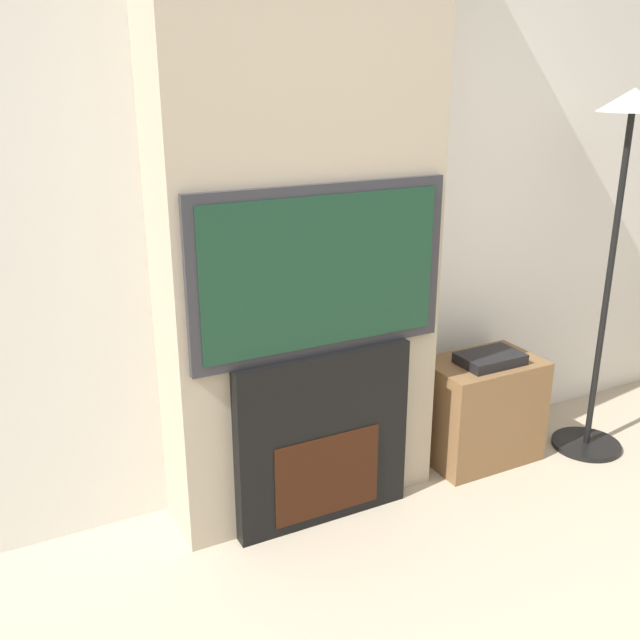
% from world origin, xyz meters
% --- Properties ---
extents(wall_back, '(6.00, 0.06, 2.70)m').
position_xyz_m(wall_back, '(0.00, 2.03, 1.35)').
color(wall_back, silver).
rests_on(wall_back, ground_plane).
extents(chimney_breast, '(1.15, 0.34, 2.70)m').
position_xyz_m(chimney_breast, '(0.00, 1.83, 1.35)').
color(chimney_breast, tan).
rests_on(chimney_breast, ground_plane).
extents(fireplace, '(0.77, 0.15, 0.76)m').
position_xyz_m(fireplace, '(0.00, 1.66, 0.38)').
color(fireplace, black).
rests_on(fireplace, ground_plane).
extents(television, '(1.07, 0.07, 0.67)m').
position_xyz_m(television, '(0.00, 1.65, 1.09)').
color(television, '#2D2D33').
rests_on(television, fireplace).
extents(floor_lamp, '(0.34, 0.34, 1.75)m').
position_xyz_m(floor_lamp, '(1.48, 1.55, 1.25)').
color(floor_lamp, black).
rests_on(floor_lamp, ground_plane).
extents(media_stand, '(0.54, 0.36, 0.56)m').
position_xyz_m(media_stand, '(0.92, 1.73, 0.26)').
color(media_stand, brown).
rests_on(media_stand, ground_plane).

